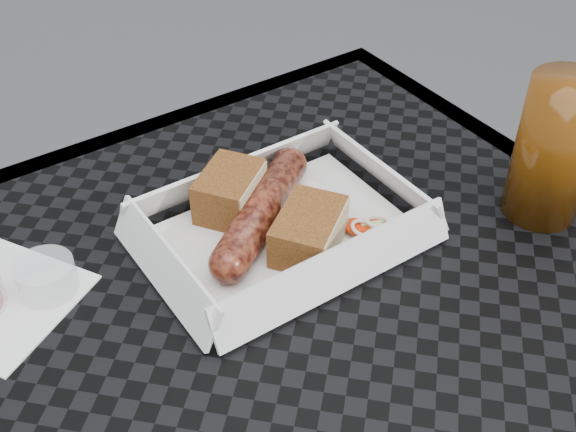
% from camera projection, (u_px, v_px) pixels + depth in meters
% --- Properties ---
extents(food_tray, '(0.22, 0.15, 0.00)m').
position_uv_depth(food_tray, '(282.00, 233.00, 0.66)').
color(food_tray, white).
rests_on(food_tray, patio_table).
extents(bratwurst, '(0.16, 0.12, 0.03)m').
position_uv_depth(bratwurst, '(262.00, 211.00, 0.66)').
color(bratwurst, maroon).
rests_on(bratwurst, food_tray).
extents(bread_near, '(0.08, 0.08, 0.04)m').
position_uv_depth(bread_near, '(229.00, 192.00, 0.67)').
color(bread_near, brown).
rests_on(bread_near, food_tray).
extents(bread_far, '(0.09, 0.08, 0.04)m').
position_uv_depth(bread_far, '(308.00, 231.00, 0.63)').
color(bread_far, brown).
rests_on(bread_far, food_tray).
extents(veg_garnish, '(0.03, 0.03, 0.00)m').
position_uv_depth(veg_garnish, '(370.00, 234.00, 0.66)').
color(veg_garnish, red).
rests_on(veg_garnish, food_tray).
extents(condiment_cup_empty, '(0.05, 0.05, 0.03)m').
position_uv_depth(condiment_cup_empty, '(46.00, 278.00, 0.60)').
color(condiment_cup_empty, silver).
rests_on(condiment_cup_empty, patio_table).
extents(drink_glass, '(0.07, 0.07, 0.14)m').
position_uv_depth(drink_glass, '(554.00, 150.00, 0.65)').
color(drink_glass, '#512806').
rests_on(drink_glass, patio_table).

